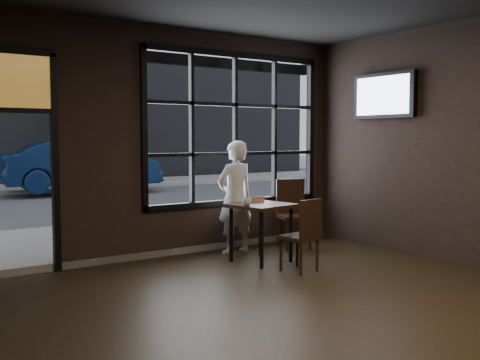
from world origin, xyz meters
TOP-DOWN VIEW (x-y plane):
  - floor at (0.00, 0.00)m, footprint 6.00×7.00m
  - window_frame at (1.20, 3.50)m, footprint 3.06×0.12m
  - stained_transom at (-2.10, 3.50)m, footprint 1.20×0.06m
  - cafe_table at (0.93, 2.48)m, footprint 0.84×0.84m
  - chair_near at (1.01, 1.78)m, footprint 0.46×0.46m
  - chair_window at (1.91, 2.94)m, footprint 0.58×0.58m
  - man at (0.94, 3.12)m, footprint 0.62×0.42m
  - hotdog at (1.03, 2.68)m, footprint 0.20×0.08m
  - cup at (0.66, 2.42)m, footprint 0.14×0.14m
  - tv at (2.93, 2.13)m, footprint 0.13×1.14m
  - navy_car at (1.98, 12.81)m, footprint 4.71×2.07m
  - tree_right at (3.77, 15.43)m, footprint 2.28×2.28m

SIDE VIEW (x-z plane):
  - floor at x=0.00m, z-range -0.02..0.00m
  - cafe_table at x=0.93m, z-range 0.00..0.79m
  - chair_near at x=1.01m, z-range 0.00..0.92m
  - chair_window at x=1.91m, z-range 0.00..1.04m
  - man at x=0.94m, z-range 0.00..1.63m
  - hotdog at x=1.03m, z-range 0.79..0.85m
  - cup at x=0.66m, z-range 0.79..0.89m
  - navy_car at x=1.98m, z-range 0.10..1.61m
  - window_frame at x=1.20m, z-range 0.66..2.94m
  - tv at x=2.93m, z-range 1.96..2.63m
  - stained_transom at x=-2.10m, z-range 2.00..2.70m
  - tree_right at x=3.77m, z-range 0.79..4.68m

